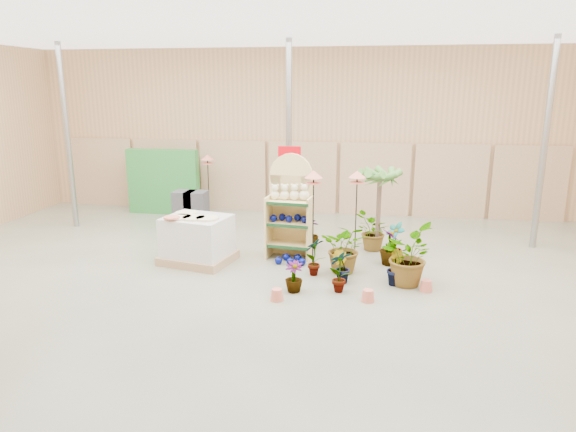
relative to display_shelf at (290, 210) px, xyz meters
name	(u,v)px	position (x,y,z in m)	size (l,w,h in m)	color
room	(266,158)	(-0.26, -1.15, 1.23)	(15.20, 12.10, 4.70)	#676857
display_shelf	(290,210)	(0.00, 0.00, 0.00)	(0.96, 0.66, 2.15)	tan
teddy_bears	(291,193)	(0.03, -0.10, 0.38)	(0.80, 0.21, 0.34)	beige
gazing_balls_shelf	(289,218)	(0.00, -0.13, -0.14)	(0.79, 0.27, 0.15)	#040A5E
gazing_balls_floor	(291,260)	(0.09, -0.49, -0.91)	(0.63, 0.39, 0.15)	#040A5E
pallet_stack	(197,239)	(-1.79, -0.69, -0.51)	(1.54, 1.37, 0.99)	#9E7B59
charcoal_planters	(191,211)	(-2.70, 1.49, -0.48)	(0.80, 0.50, 1.00)	#2B2B2E
trellis_stock	(164,182)	(-4.06, 3.14, -0.08)	(2.00, 0.30, 1.80)	#28752F
offer_sign	(290,175)	(-0.16, 0.92, 0.59)	(0.50, 0.08, 2.20)	gray
bird_table_front	(314,178)	(0.55, -0.72, 0.82)	(0.34, 0.34, 1.94)	black
bird_table_right	(357,177)	(1.35, 0.01, 0.73)	(0.34, 0.34, 1.84)	black
bird_table_back	(207,159)	(-2.67, 2.85, 0.61)	(0.34, 0.34, 1.72)	black
palm	(380,176)	(1.81, 0.57, 0.66)	(0.70, 0.70, 1.91)	brown
potted_plant_0	(314,256)	(0.62, -1.06, -0.61)	(0.39, 0.27, 0.75)	#447B2F
potted_plant_1	(341,267)	(1.14, -1.39, -0.69)	(0.33, 0.26, 0.60)	#447B2F
potted_plant_2	(346,248)	(1.19, -0.83, -0.49)	(0.88, 0.76, 0.98)	#447B2F
potted_plant_3	(390,247)	(2.05, -0.26, -0.62)	(0.41, 0.41, 0.73)	#447B2F
potted_plant_4	(395,241)	(2.17, 0.07, -0.59)	(0.42, 0.28, 0.80)	#447B2F
potted_plant_6	(373,232)	(1.71, 0.62, -0.56)	(0.77, 0.66, 0.85)	#447B2F
potted_plant_7	(294,277)	(0.36, -1.94, -0.71)	(0.31, 0.31, 0.55)	#447B2F
potted_plant_8	(340,271)	(1.14, -1.81, -0.60)	(0.41, 0.27, 0.77)	#447B2F
potted_plant_9	(394,267)	(2.09, -1.32, -0.66)	(0.35, 0.28, 0.64)	#447B2F
potted_plant_10	(406,255)	(2.29, -1.26, -0.43)	(0.99, 0.86, 1.10)	#447B2F
potted_plant_11	(310,233)	(0.35, 0.60, -0.65)	(0.38, 0.38, 0.67)	#447B2F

